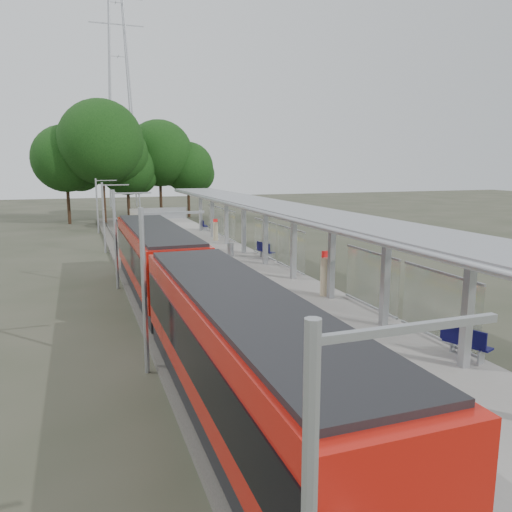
{
  "coord_description": "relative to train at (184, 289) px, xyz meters",
  "views": [
    {
      "loc": [
        -8.14,
        -8.68,
        6.69
      ],
      "look_at": [
        -0.04,
        13.93,
        2.3
      ],
      "focal_mm": 35.0,
      "sensor_mm": 36.0,
      "label": 1
    }
  ],
  "objects": [
    {
      "name": "bench_mid",
      "position": [
        7.11,
        10.13,
        -0.53
      ],
      "size": [
        0.72,
        1.51,
        0.99
      ],
      "rotation": [
        0.0,
        0.0,
        0.19
      ],
      "color": "#0E0D45",
      "rests_on": "platform"
    },
    {
      "name": "train",
      "position": [
        0.0,
        0.0,
        0.0
      ],
      "size": [
        2.74,
        27.6,
        3.62
      ],
      "color": "black",
      "rests_on": "ground"
    },
    {
      "name": "litter_bin",
      "position": [
        5.36,
        11.66,
        -0.63
      ],
      "size": [
        0.54,
        0.54,
        0.84
      ],
      "primitive_type": "cylinder",
      "rotation": [
        0.0,
        0.0,
        -0.42
      ],
      "color": "#9EA0A5",
      "rests_on": "platform"
    },
    {
      "name": "pylon",
      "position": [
        3.5,
        63.42,
        16.95
      ],
      "size": [
        8.0,
        4.0,
        38.0
      ],
      "primitive_type": null,
      "color": "#9EA0A5",
      "rests_on": "ground"
    },
    {
      "name": "bench_near",
      "position": [
        7.0,
        -7.06,
        -0.55
      ],
      "size": [
        0.92,
        1.46,
        0.96
      ],
      "rotation": [
        0.0,
        0.0,
        0.37
      ],
      "color": "#0E0D45",
      "rests_on": "platform"
    },
    {
      "name": "tactile_strip",
      "position": [
        1.95,
        10.42,
        -1.04
      ],
      "size": [
        0.6,
        50.0,
        0.02
      ],
      "primitive_type": "cube",
      "color": "gold",
      "rests_on": "platform"
    },
    {
      "name": "canopy",
      "position": [
        6.11,
        6.6,
        2.15
      ],
      "size": [
        3.27,
        38.0,
        3.66
      ],
      "color": "#9EA0A5",
      "rests_on": "platform"
    },
    {
      "name": "trackbed",
      "position": [
        -0.0,
        10.42,
        -1.93
      ],
      "size": [
        3.0,
        70.0,
        0.24
      ],
      "primitive_type": "cube",
      "color": "#59544C",
      "rests_on": "ground"
    },
    {
      "name": "platform",
      "position": [
        4.5,
        10.42,
        -1.55
      ],
      "size": [
        6.0,
        50.0,
        1.0
      ],
      "primitive_type": "cube",
      "color": "gray",
      "rests_on": "ground"
    },
    {
      "name": "catenary_masts",
      "position": [
        -1.72,
        9.42,
        0.86
      ],
      "size": [
        2.08,
        48.16,
        5.4
      ],
      "color": "#9EA0A5",
      "rests_on": "ground"
    },
    {
      "name": "tree_cluster",
      "position": [
        1.87,
        43.11,
        5.91
      ],
      "size": [
        21.59,
        13.8,
        13.87
      ],
      "color": "#382316",
      "rests_on": "ground"
    },
    {
      "name": "info_pillar_near",
      "position": [
        6.47,
        0.87,
        -0.18
      ],
      "size": [
        0.45,
        0.45,
        2.0
      ],
      "rotation": [
        0.0,
        0.0,
        0.04
      ],
      "color": "#C7B991",
      "rests_on": "platform"
    },
    {
      "name": "end_fence",
      "position": [
        4.5,
        35.37,
        -0.45
      ],
      "size": [
        6.0,
        0.1,
        1.2
      ],
      "primitive_type": "cube",
      "color": "#9EA0A5",
      "rests_on": "platform"
    },
    {
      "name": "info_pillar_far",
      "position": [
        6.17,
        18.27,
        -0.33
      ],
      "size": [
        0.37,
        0.37,
        1.66
      ],
      "rotation": [
        0.0,
        0.0,
        -0.12
      ],
      "color": "#C7B991",
      "rests_on": "platform"
    },
    {
      "name": "bench_far",
      "position": [
        6.79,
        24.57,
        -0.57
      ],
      "size": [
        0.51,
        1.37,
        0.92
      ],
      "rotation": [
        0.0,
        0.0,
        -0.08
      ],
      "color": "#0E0D45",
      "rests_on": "platform"
    },
    {
      "name": "ground",
      "position": [
        4.5,
        -9.58,
        -2.05
      ],
      "size": [
        200.0,
        200.0,
        0.0
      ],
      "primitive_type": "plane",
      "color": "#474438",
      "rests_on": "ground"
    }
  ]
}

